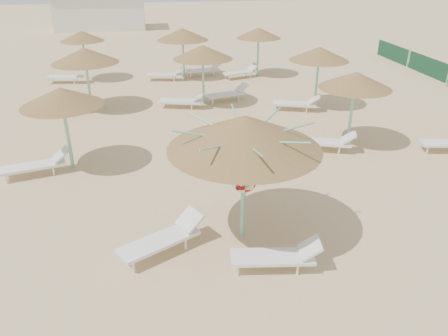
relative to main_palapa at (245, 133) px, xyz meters
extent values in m
plane|color=tan|center=(-0.29, 0.04, -2.72)|extent=(120.00, 120.00, 0.00)
cylinder|color=#72C7A9|center=(0.00, 0.00, -1.41)|extent=(0.11, 0.11, 2.61)
cone|color=brown|center=(0.00, 0.00, 0.01)|extent=(3.48, 3.48, 0.78)
cylinder|color=#72C7A9|center=(0.00, 0.00, -0.26)|extent=(0.20, 0.20, 0.12)
cylinder|color=#72C7A9|center=(0.80, 0.00, -0.03)|extent=(1.57, 0.04, 0.39)
cylinder|color=#72C7A9|center=(0.57, 0.57, -0.03)|extent=(1.14, 1.14, 0.39)
cylinder|color=#72C7A9|center=(0.00, 0.80, -0.03)|extent=(0.04, 1.57, 0.39)
cylinder|color=#72C7A9|center=(-0.57, 0.57, -0.03)|extent=(1.14, 1.14, 0.39)
cylinder|color=#72C7A9|center=(-0.80, 0.00, -0.03)|extent=(1.57, 0.04, 0.39)
cylinder|color=#72C7A9|center=(-0.57, -0.57, -0.03)|extent=(1.14, 1.14, 0.39)
cylinder|color=#72C7A9|center=(0.00, -0.80, -0.03)|extent=(0.04, 1.57, 0.39)
cylinder|color=#72C7A9|center=(0.57, -0.57, -0.03)|extent=(1.14, 1.14, 0.39)
torus|color=red|center=(0.00, -0.10, -1.14)|extent=(0.62, 0.15, 0.62)
cylinder|color=white|center=(-2.62, -0.99, -2.58)|extent=(0.06, 0.06, 0.28)
cylinder|color=white|center=(-2.86, -0.55, -2.58)|extent=(0.06, 0.06, 0.28)
cylinder|color=white|center=(-1.43, -0.33, -2.58)|extent=(0.06, 0.06, 0.28)
cylinder|color=white|center=(-1.67, 0.11, -2.58)|extent=(0.06, 0.06, 0.28)
cube|color=white|center=(-2.03, -0.38, -2.40)|extent=(1.98, 1.48, 0.08)
cube|color=white|center=(-1.29, 0.04, -2.15)|extent=(0.72, 0.77, 0.37)
cylinder|color=white|center=(-0.40, -1.48, -2.58)|extent=(0.06, 0.06, 0.27)
cylinder|color=white|center=(-0.34, -1.00, -2.58)|extent=(0.06, 0.06, 0.27)
cylinder|color=white|center=(0.88, -1.65, -2.58)|extent=(0.06, 0.06, 0.27)
cylinder|color=white|center=(0.94, -1.18, -2.58)|extent=(0.06, 0.06, 0.27)
cube|color=white|center=(0.39, -1.34, -2.41)|extent=(1.88, 0.83, 0.08)
cube|color=white|center=(1.19, -1.45, -2.18)|extent=(0.54, 0.63, 0.35)
cylinder|color=#72C7A9|center=(-4.69, 4.67, -1.57)|extent=(0.11, 0.11, 2.30)
cone|color=brown|center=(-4.69, 4.67, -0.33)|extent=(2.50, 2.50, 0.56)
cylinder|color=#72C7A9|center=(-4.69, 4.67, -0.57)|extent=(0.20, 0.20, 0.12)
cylinder|color=white|center=(-6.50, 3.83, -2.58)|extent=(0.06, 0.06, 0.28)
cylinder|color=white|center=(-6.63, 4.31, -2.58)|extent=(0.06, 0.06, 0.28)
cylinder|color=white|center=(-5.20, 4.17, -2.58)|extent=(0.06, 0.06, 0.28)
cylinder|color=white|center=(-5.32, 4.65, -2.58)|extent=(0.06, 0.06, 0.28)
cube|color=white|center=(-5.79, 4.27, -2.40)|extent=(1.99, 1.08, 0.08)
cube|color=white|center=(-4.97, 4.48, -2.16)|extent=(0.62, 0.70, 0.36)
cylinder|color=#72C7A9|center=(-4.72, 10.75, -1.57)|extent=(0.11, 0.11, 2.30)
cone|color=brown|center=(-4.72, 10.75, -0.32)|extent=(2.86, 2.86, 0.64)
cylinder|color=#72C7A9|center=(-4.72, 10.75, -0.57)|extent=(0.20, 0.20, 0.12)
cylinder|color=white|center=(-6.62, 10.09, -2.58)|extent=(0.06, 0.06, 0.28)
cylinder|color=white|center=(-6.63, 10.59, -2.58)|extent=(0.06, 0.06, 0.28)
cylinder|color=white|center=(-5.27, 10.11, -2.58)|extent=(0.06, 0.06, 0.28)
cylinder|color=white|center=(-5.28, 10.61, -2.58)|extent=(0.06, 0.06, 0.28)
cube|color=white|center=(-5.82, 10.35, -2.40)|extent=(1.91, 0.66, 0.08)
cube|color=white|center=(-4.97, 10.37, -2.16)|extent=(0.50, 0.61, 0.36)
cylinder|color=#72C7A9|center=(-5.49, 15.98, -1.57)|extent=(0.11, 0.11, 2.30)
cone|color=brown|center=(-5.49, 15.98, -0.34)|extent=(2.33, 2.33, 0.52)
cylinder|color=#72C7A9|center=(-5.49, 15.98, -0.57)|extent=(0.20, 0.20, 0.12)
cylinder|color=white|center=(-7.42, 15.46, -2.58)|extent=(0.06, 0.06, 0.28)
cylinder|color=white|center=(-7.34, 15.95, -2.58)|extent=(0.06, 0.06, 0.28)
cylinder|color=white|center=(-6.09, 15.24, -2.58)|extent=(0.06, 0.06, 0.28)
cylinder|color=white|center=(-6.01, 15.73, -2.58)|extent=(0.06, 0.06, 0.28)
cube|color=white|center=(-6.59, 15.58, -2.40)|extent=(1.97, 0.92, 0.08)
cube|color=white|center=(-5.75, 15.44, -2.16)|extent=(0.58, 0.67, 0.36)
cylinder|color=#72C7A9|center=(0.34, 10.68, -1.57)|extent=(0.11, 0.11, 2.30)
cone|color=brown|center=(0.34, 10.68, -0.33)|extent=(2.68, 2.68, 0.60)
cylinder|color=#72C7A9|center=(0.34, 10.68, -0.57)|extent=(0.20, 0.20, 0.12)
cylinder|color=white|center=(-1.60, 10.26, -2.58)|extent=(0.06, 0.06, 0.28)
cylinder|color=white|center=(-1.46, 10.74, -2.58)|extent=(0.06, 0.06, 0.28)
cylinder|color=white|center=(-0.30, 9.89, -2.58)|extent=(0.06, 0.06, 0.28)
cylinder|color=white|center=(-0.16, 10.38, -2.58)|extent=(0.06, 0.06, 0.28)
cube|color=white|center=(-0.76, 10.28, -2.40)|extent=(2.00, 1.11, 0.08)
cube|color=white|center=(0.06, 10.05, -2.16)|extent=(0.63, 0.71, 0.36)
cylinder|color=white|center=(0.74, 10.53, -2.58)|extent=(0.06, 0.06, 0.28)
cylinder|color=white|center=(0.60, 11.01, -2.58)|extent=(0.06, 0.06, 0.28)
cylinder|color=white|center=(2.04, 10.89, -2.58)|extent=(0.06, 0.06, 0.28)
cylinder|color=white|center=(1.90, 11.37, -2.58)|extent=(0.06, 0.06, 0.28)
cube|color=white|center=(1.44, 10.98, -2.40)|extent=(2.00, 1.11, 0.08)
cube|color=white|center=(2.26, 11.21, -2.16)|extent=(0.63, 0.71, 0.36)
cylinder|color=#72C7A9|center=(-0.17, 15.64, -1.57)|extent=(0.11, 0.11, 2.30)
cone|color=brown|center=(-0.17, 15.64, -0.32)|extent=(2.81, 2.81, 0.63)
cylinder|color=#72C7A9|center=(-0.17, 15.64, -0.57)|extent=(0.20, 0.20, 0.12)
cylinder|color=white|center=(-2.10, 15.12, -2.58)|extent=(0.06, 0.06, 0.28)
cylinder|color=white|center=(-2.02, 15.61, -2.58)|extent=(0.06, 0.06, 0.28)
cylinder|color=white|center=(-0.77, 14.90, -2.58)|extent=(0.06, 0.06, 0.28)
cylinder|color=white|center=(-0.68, 15.39, -2.58)|extent=(0.06, 0.06, 0.28)
cube|color=white|center=(-1.27, 15.24, -2.40)|extent=(1.98, 0.93, 0.08)
cube|color=white|center=(-0.43, 15.10, -2.16)|extent=(0.58, 0.67, 0.36)
cylinder|color=white|center=(0.18, 15.56, -2.58)|extent=(0.06, 0.06, 0.28)
cylinder|color=white|center=(0.10, 16.05, -2.58)|extent=(0.06, 0.06, 0.28)
cylinder|color=white|center=(1.52, 15.78, -2.58)|extent=(0.06, 0.06, 0.28)
cylinder|color=white|center=(1.43, 16.27, -2.58)|extent=(0.06, 0.06, 0.28)
cube|color=white|center=(0.93, 15.94, -2.40)|extent=(1.98, 0.93, 0.08)
cube|color=white|center=(1.77, 16.08, -2.16)|extent=(0.58, 0.67, 0.36)
cylinder|color=#72C7A9|center=(4.95, 5.06, -1.57)|extent=(0.11, 0.11, 2.30)
cone|color=brown|center=(4.95, 5.06, -0.33)|extent=(2.51, 2.51, 0.56)
cylinder|color=#72C7A9|center=(4.95, 5.06, -0.57)|extent=(0.20, 0.20, 0.12)
cylinder|color=white|center=(3.01, 4.68, -2.58)|extent=(0.06, 0.06, 0.28)
cylinder|color=white|center=(3.17, 5.15, -2.58)|extent=(0.06, 0.06, 0.28)
cylinder|color=white|center=(4.29, 4.24, -2.58)|extent=(0.06, 0.06, 0.28)
cylinder|color=white|center=(4.45, 4.72, -2.58)|extent=(0.06, 0.06, 0.28)
cube|color=white|center=(3.85, 4.66, -2.40)|extent=(2.00, 1.20, 0.08)
cube|color=white|center=(4.65, 4.38, -2.16)|extent=(0.65, 0.72, 0.36)
cylinder|color=#72C7A9|center=(5.30, 9.50, -1.57)|extent=(0.11, 0.11, 2.30)
cone|color=brown|center=(5.30, 9.50, -0.33)|extent=(2.60, 2.60, 0.59)
cylinder|color=#72C7A9|center=(5.30, 9.50, -0.57)|extent=(0.20, 0.20, 0.12)
cylinder|color=white|center=(3.36, 9.12, -2.58)|extent=(0.06, 0.06, 0.28)
cylinder|color=white|center=(3.53, 9.60, -2.58)|extent=(0.06, 0.06, 0.28)
cylinder|color=white|center=(4.64, 8.69, -2.58)|extent=(0.06, 0.06, 0.28)
cylinder|color=white|center=(4.80, 9.16, -2.58)|extent=(0.06, 0.06, 0.28)
cube|color=white|center=(4.20, 9.10, -2.40)|extent=(2.00, 1.20, 0.08)
cube|color=white|center=(5.01, 8.83, -2.16)|extent=(0.65, 0.72, 0.36)
cylinder|color=#72C7A9|center=(4.01, 15.45, -1.57)|extent=(0.11, 0.11, 2.30)
cone|color=brown|center=(4.01, 15.45, -0.33)|extent=(2.49, 2.49, 0.56)
cylinder|color=#72C7A9|center=(4.01, 15.45, -0.57)|extent=(0.20, 0.20, 0.12)
cylinder|color=white|center=(2.23, 14.57, -2.58)|extent=(0.06, 0.06, 0.28)
cylinder|color=white|center=(2.08, 15.05, -2.58)|extent=(0.06, 0.06, 0.28)
cylinder|color=white|center=(3.51, 14.98, -2.58)|extent=(0.06, 0.06, 0.28)
cylinder|color=white|center=(3.36, 15.46, -2.58)|extent=(0.06, 0.06, 0.28)
cube|color=white|center=(2.91, 15.05, -2.40)|extent=(2.00, 1.16, 0.08)
cube|color=white|center=(3.72, 15.31, -2.16)|extent=(0.64, 0.72, 0.36)
cylinder|color=white|center=(7.31, 3.75, -2.58)|extent=(0.06, 0.06, 0.28)
cylinder|color=white|center=(7.40, 4.24, -2.58)|extent=(0.06, 0.06, 0.28)
cube|color=silver|center=(-6.29, 35.04, -1.22)|extent=(8.00, 4.00, 3.00)
cube|color=#17472B|center=(13.71, 14.04, -2.22)|extent=(0.08, 3.80, 1.00)
cube|color=#17472B|center=(13.71, 18.04, -2.22)|extent=(0.08, 3.80, 1.00)
cylinder|color=#72C7A9|center=(13.71, 16.14, -2.17)|extent=(0.08, 0.08, 1.10)
camera|label=1|loc=(-1.90, -8.77, 3.52)|focal=35.00mm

